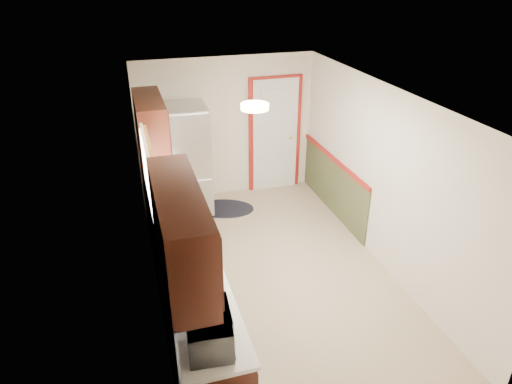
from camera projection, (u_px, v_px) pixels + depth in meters
room_shell at (274, 193)px, 5.58m from camera, size 3.20×5.20×2.52m
kitchen_run at (179, 248)px, 5.19m from camera, size 0.63×4.00×2.20m
back_wall_trim at (287, 146)px, 7.86m from camera, size 1.12×2.30×2.08m
ceiling_fixture at (255, 107)px, 4.81m from camera, size 0.30×0.30×0.06m
microwave at (209, 327)px, 3.64m from camera, size 0.34×0.56×0.36m
refrigerator at (185, 160)px, 7.27m from camera, size 0.75×0.75×1.79m
rug at (224, 208)px, 7.69m from camera, size 1.16×0.94×0.01m
cooktop at (170, 196)px, 6.03m from camera, size 0.45×0.54×0.02m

